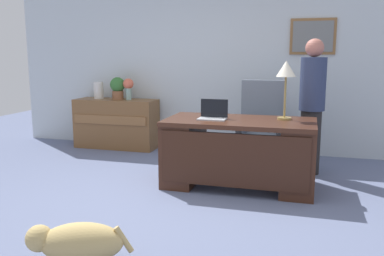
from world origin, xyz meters
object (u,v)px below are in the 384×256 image
(vase_empty, at_px, (99,90))
(dog_toy_ball, at_px, (66,230))
(desk_lamp, at_px, (286,73))
(vase_with_flowers, at_px, (128,86))
(desk, at_px, (239,151))
(armchair, at_px, (261,130))
(laptop, at_px, (213,114))
(dog_lying, at_px, (77,242))
(potted_plant, at_px, (118,87))
(person_standing, at_px, (312,105))
(credenza, at_px, (117,123))

(vase_empty, distance_m, dog_toy_ball, 3.64)
(desk_lamp, bearing_deg, vase_with_flowers, 152.69)
(desk, xyz_separation_m, dog_toy_ball, (-1.18, -1.74, -0.37))
(armchair, bearing_deg, laptop, -115.24)
(desk_lamp, bearing_deg, armchair, 113.66)
(desk, relative_size, dog_toy_ball, 16.20)
(armchair, height_order, dog_lying, armchair)
(dog_lying, distance_m, potted_plant, 3.94)
(desk, xyz_separation_m, potted_plant, (-2.24, 1.50, 0.57))
(armchair, bearing_deg, dog_toy_ball, -116.20)
(dog_lying, bearing_deg, dog_toy_ball, 132.30)
(dog_lying, height_order, desk_lamp, desk_lamp)
(armchair, xyz_separation_m, desk_lamp, (0.34, -0.77, 0.81))
(laptop, xyz_separation_m, dog_toy_ball, (-0.87, -1.73, -0.79))
(person_standing, bearing_deg, armchair, 165.87)
(laptop, distance_m, vase_with_flowers, 2.31)
(potted_plant, bearing_deg, person_standing, -12.98)
(credenza, relative_size, person_standing, 0.78)
(desk, xyz_separation_m, person_standing, (0.79, 0.80, 0.46))
(armchair, relative_size, vase_with_flowers, 3.43)
(credenza, height_order, vase_empty, vase_empty)
(laptop, distance_m, desk_lamp, 0.95)
(potted_plant, xyz_separation_m, dog_toy_ball, (1.06, -3.23, -0.94))
(laptop, relative_size, vase_empty, 1.15)
(desk_lamp, distance_m, vase_with_flowers, 2.87)
(desk_lamp, xyz_separation_m, vase_empty, (-3.07, 1.31, -0.38))
(armchair, bearing_deg, vase_empty, 168.88)
(desk_lamp, bearing_deg, person_standing, 63.76)
(credenza, distance_m, armchair, 2.49)
(person_standing, xyz_separation_m, vase_empty, (-3.37, 0.70, 0.05))
(desk, distance_m, desk_lamp, 1.04)
(dog_lying, height_order, potted_plant, potted_plant)
(dog_lying, relative_size, dog_toy_ball, 7.29)
(vase_empty, height_order, potted_plant, potted_plant)
(person_standing, height_order, vase_with_flowers, person_standing)
(credenza, height_order, armchair, armchair)
(dog_lying, height_order, dog_toy_ball, dog_lying)
(person_standing, relative_size, dog_lying, 2.24)
(credenza, relative_size, laptop, 4.19)
(person_standing, bearing_deg, dog_lying, -119.54)
(vase_empty, bearing_deg, laptop, -33.42)
(credenza, bearing_deg, dog_toy_ball, -71.20)
(desk_lamp, distance_m, dog_toy_ball, 2.84)
(dog_lying, bearing_deg, person_standing, 60.46)
(armchair, height_order, vase_with_flowers, armchair)
(dog_toy_ball, bearing_deg, vase_empty, 113.49)
(armchair, relative_size, dog_lying, 1.54)
(desk_lamp, xyz_separation_m, potted_plant, (-2.73, 1.31, -0.32))
(person_standing, xyz_separation_m, dog_toy_ball, (-1.97, -2.54, -0.84))
(desk, distance_m, person_standing, 1.21)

